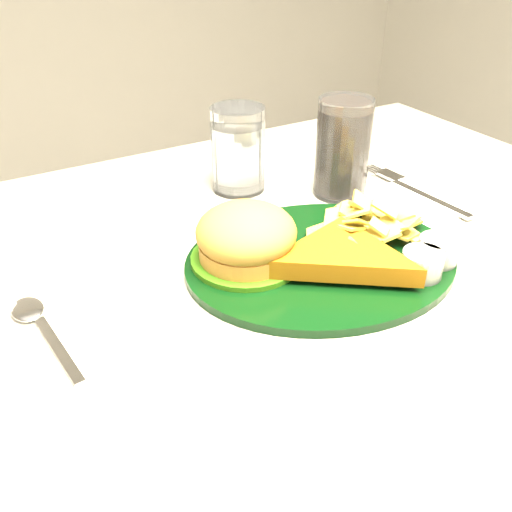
{
  "coord_description": "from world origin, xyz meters",
  "views": [
    {
      "loc": [
        -0.28,
        -0.5,
        1.12
      ],
      "look_at": [
        -0.03,
        -0.06,
        0.8
      ],
      "focal_mm": 40.0,
      "sensor_mm": 36.0,
      "label": 1
    }
  ],
  "objects_px": {
    "dinner_plate": "(323,237)",
    "water_glass": "(238,150)",
    "cola_glass": "(343,148)",
    "fork_napkin": "(425,196)",
    "table": "(251,468)"
  },
  "relations": [
    {
      "from": "dinner_plate",
      "to": "water_glass",
      "type": "relative_size",
      "value": 2.63
    },
    {
      "from": "water_glass",
      "to": "cola_glass",
      "type": "distance_m",
      "value": 0.15
    },
    {
      "from": "dinner_plate",
      "to": "cola_glass",
      "type": "height_order",
      "value": "cola_glass"
    },
    {
      "from": "cola_glass",
      "to": "dinner_plate",
      "type": "bearing_deg",
      "value": -133.59
    },
    {
      "from": "water_glass",
      "to": "cola_glass",
      "type": "bearing_deg",
      "value": -37.03
    },
    {
      "from": "cola_glass",
      "to": "fork_napkin",
      "type": "height_order",
      "value": "cola_glass"
    },
    {
      "from": "dinner_plate",
      "to": "fork_napkin",
      "type": "distance_m",
      "value": 0.24
    },
    {
      "from": "dinner_plate",
      "to": "fork_napkin",
      "type": "height_order",
      "value": "dinner_plate"
    },
    {
      "from": "table",
      "to": "cola_glass",
      "type": "xyz_separation_m",
      "value": [
        0.21,
        0.1,
        0.45
      ]
    },
    {
      "from": "cola_glass",
      "to": "fork_napkin",
      "type": "distance_m",
      "value": 0.14
    },
    {
      "from": "dinner_plate",
      "to": "table",
      "type": "bearing_deg",
      "value": 161.29
    },
    {
      "from": "dinner_plate",
      "to": "water_glass",
      "type": "distance_m",
      "value": 0.24
    },
    {
      "from": "dinner_plate",
      "to": "fork_napkin",
      "type": "bearing_deg",
      "value": 26.81
    },
    {
      "from": "fork_napkin",
      "to": "water_glass",
      "type": "bearing_deg",
      "value": 137.43
    },
    {
      "from": "water_glass",
      "to": "fork_napkin",
      "type": "xyz_separation_m",
      "value": [
        0.21,
        -0.17,
        -0.06
      ]
    }
  ]
}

